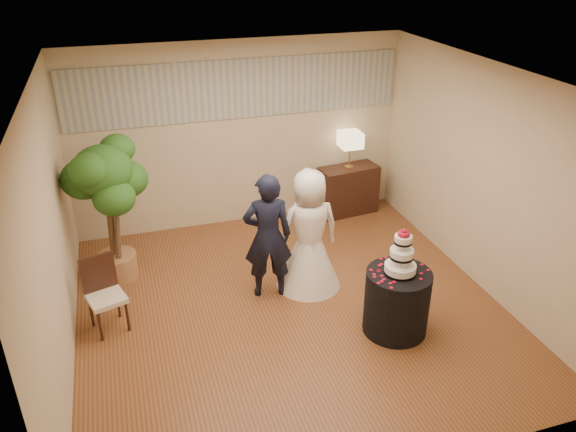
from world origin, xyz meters
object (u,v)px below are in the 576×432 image
object	(u,v)px
wedding_cake	(402,251)
side_chair	(106,296)
ficus_tree	(109,211)
bride	(309,230)
console	(348,190)
groom	(268,236)
cake_table	(397,302)
table_lamp	(350,150)

from	to	relation	value
wedding_cake	side_chair	distance (m)	3.33
wedding_cake	ficus_tree	bearing A→B (deg)	144.73
bride	wedding_cake	xyz separation A→B (m)	(0.64, -1.18, 0.25)
console	groom	bearing A→B (deg)	-142.33
groom	console	world-z (taller)	groom
groom	cake_table	bearing A→B (deg)	144.84
groom	wedding_cake	distance (m)	1.66
groom	wedding_cake	xyz separation A→B (m)	(1.18, -1.15, 0.23)
bride	groom	bearing A→B (deg)	2.00
cake_table	table_lamp	world-z (taller)	table_lamp
side_chair	console	bearing A→B (deg)	10.59
console	table_lamp	size ratio (longest dim) A/B	1.63
bride	cake_table	world-z (taller)	bride
cake_table	groom	bearing A→B (deg)	135.96
bride	console	distance (m)	2.27
groom	cake_table	distance (m)	1.70
wedding_cake	console	distance (m)	3.14
cake_table	side_chair	size ratio (longest dim) A/B	0.86
side_chair	groom	bearing A→B (deg)	-12.88
groom	console	size ratio (longest dim) A/B	1.73
cake_table	table_lamp	xyz separation A→B (m)	(0.67, 3.00, 0.69)
side_chair	table_lamp	bearing A→B (deg)	10.59
bride	side_chair	distance (m)	2.51
wedding_cake	groom	bearing A→B (deg)	135.96
wedding_cake	side_chair	world-z (taller)	wedding_cake
groom	ficus_tree	bearing A→B (deg)	-19.33
wedding_cake	ficus_tree	distance (m)	3.66
groom	bride	distance (m)	0.55
table_lamp	ficus_tree	xyz separation A→B (m)	(-3.65, -0.88, -0.11)
groom	cake_table	world-z (taller)	groom
groom	bride	size ratio (longest dim) A/B	1.02
bride	table_lamp	bearing A→B (deg)	-127.43
table_lamp	wedding_cake	bearing A→B (deg)	-102.53
side_chair	bride	bearing A→B (deg)	-13.01
console	table_lamp	world-z (taller)	table_lamp
table_lamp	groom	bearing A→B (deg)	-135.00
wedding_cake	table_lamp	bearing A→B (deg)	77.47
wedding_cake	side_chair	size ratio (longest dim) A/B	0.62
console	wedding_cake	bearing A→B (deg)	-109.86
ficus_tree	side_chair	world-z (taller)	ficus_tree
groom	table_lamp	bearing A→B (deg)	-126.12
table_lamp	bride	bearing A→B (deg)	-125.72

